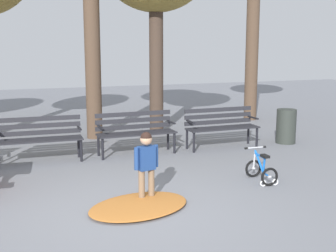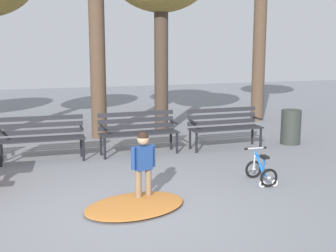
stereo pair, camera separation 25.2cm
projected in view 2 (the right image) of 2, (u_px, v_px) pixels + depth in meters
ground at (128, 213)px, 6.15m from camera, size 36.00×36.00×0.00m
park_bench_left at (42, 135)px, 8.79m from camera, size 1.61×0.50×0.85m
park_bench_right at (138, 129)px, 9.35m from camera, size 1.61×0.49×0.85m
park_bench_far_right at (224, 124)px, 9.88m from camera, size 1.61×0.48×0.85m
child_standing at (143, 161)px, 6.52m from camera, size 0.38×0.21×1.01m
kids_bicycle at (261, 170)px, 7.44m from camera, size 0.39×0.57×0.54m
leaf_pile at (135, 205)px, 6.31m from camera, size 1.72×1.45×0.07m
trash_bin at (291, 127)px, 10.28m from camera, size 0.44×0.44×0.77m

